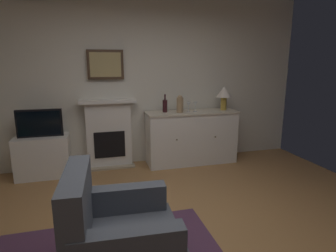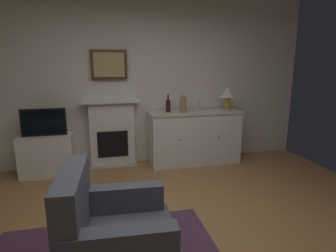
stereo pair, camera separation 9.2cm
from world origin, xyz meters
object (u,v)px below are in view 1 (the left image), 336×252
Objects in this scene: wine_glass_center at (195,104)px; tv_set at (40,123)px; fireplace_unit at (109,134)px; wine_glass_left at (189,105)px; vase_decorative at (180,104)px; wine_bottle at (165,106)px; table_lamp at (224,93)px; framed_picture at (105,65)px; tv_cabinet at (43,156)px; armchair at (117,238)px; sideboard_cabinet at (191,137)px.

wine_glass_center reaches higher than tv_set.
fireplace_unit is 1.37m from wine_glass_left.
vase_decorative is (-0.26, 0.01, 0.02)m from wine_glass_center.
wine_bottle is at bearing 157.17° from vase_decorative.
table_lamp is 2.42× the size of wine_glass_left.
framed_picture is (0.00, 0.05, 1.08)m from fireplace_unit.
framed_picture is 1.37× the size of table_lamp.
table_lamp reaches higher than wine_bottle.
fireplace_unit is 2.00× the size of framed_picture.
wine_glass_left is 0.59× the size of vase_decorative.
fireplace_unit is 6.67× the size of wine_glass_left.
wine_bottle reaches higher than wine_glass_left.
vase_decorative reaches higher than tv_cabinet.
framed_picture is 1.29m from tv_set.
armchair is at bearing -92.24° from framed_picture.
wine_glass_left is at bearing 3.54° from vase_decorative.
wine_bottle is 0.32× the size of armchair.
vase_decorative is 2.11m from tv_set.
tv_set is (-2.35, 0.05, -0.19)m from wine_glass_center.
tv_set is at bearing -90.00° from tv_cabinet.
fireplace_unit is 3.91× the size of vase_decorative.
wine_glass_left is 0.15m from vase_decorative.
framed_picture is 0.73× the size of tv_cabinet.
vase_decorative is 0.45× the size of tv_set.
sideboard_cabinet is at bearing 0.20° from tv_set.
tv_set is at bearing -166.69° from framed_picture.
vase_decorative is at bearing -22.83° from wine_bottle.
vase_decorative reaches higher than wine_glass_center.
wine_glass_center is at bearing -1.12° from vase_decorative.
wine_glass_left reaches higher than tv_set.
table_lamp is 3.22m from armchair.
framed_picture is at bearing 170.60° from sideboard_cabinet.
fireplace_unit is 1.77× the size of tv_set.
wine_bottle is (-1.01, 0.04, -0.17)m from table_lamp.
wine_glass_center is 0.59× the size of vase_decorative.
wine_bottle is (0.90, -0.13, 0.44)m from fireplace_unit.
framed_picture is at bearing 13.31° from tv_set.
vase_decorative is at bearing -13.66° from framed_picture.
wine_bottle reaches higher than fireplace_unit.
table_lamp reaches higher than sideboard_cabinet.
tv_set is 2.57m from armchair.
wine_bottle reaches higher than tv_cabinet.
framed_picture is at bearing 87.76° from armchair.
fireplace_unit is 1.20× the size of armchair.
vase_decorative reaches higher than fireplace_unit.
framed_picture is 3.33× the size of wine_glass_center.
fireplace_unit is 2.01m from table_lamp.
framed_picture is 1.31m from vase_decorative.
wine_glass_center is 2.36m from tv_set.
fireplace_unit is at bearing 87.72° from armchair.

